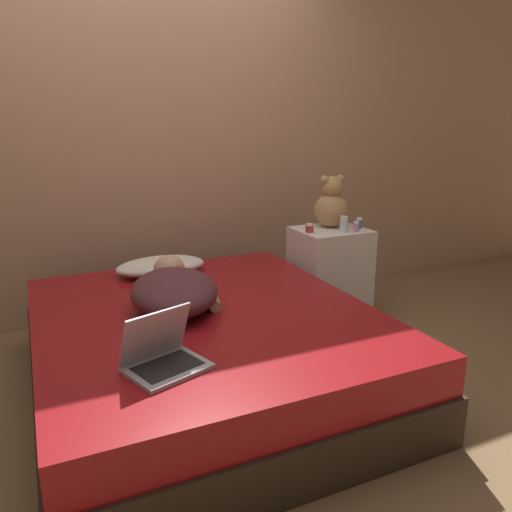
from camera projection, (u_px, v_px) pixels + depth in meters
ground_plane at (207, 386)px, 2.57m from camera, size 12.00×12.00×0.00m
wall_back at (141, 124)px, 3.28m from camera, size 8.00×0.06×2.60m
bed at (206, 350)px, 2.51m from camera, size 1.61×1.85×0.41m
nightstand at (329, 273)px, 3.43m from camera, size 0.46×0.41×0.62m
pillow at (161, 266)px, 3.03m from camera, size 0.54×0.31×0.10m
person_lying at (174, 289)px, 2.50m from camera, size 0.54×0.79×0.19m
laptop at (163, 355)px, 1.88m from camera, size 0.34×0.31×0.23m
teddy_bear at (331, 205)px, 3.38m from camera, size 0.23×0.23×0.35m
bottle_clear at (344, 224)px, 3.26m from camera, size 0.05×0.05×0.10m
bottle_blue at (359, 223)px, 3.36m from camera, size 0.04×0.04×0.07m
bottle_red at (310, 228)px, 3.25m from camera, size 0.05×0.05×0.06m
bottle_pink at (356, 227)px, 3.27m from camera, size 0.03×0.03×0.07m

